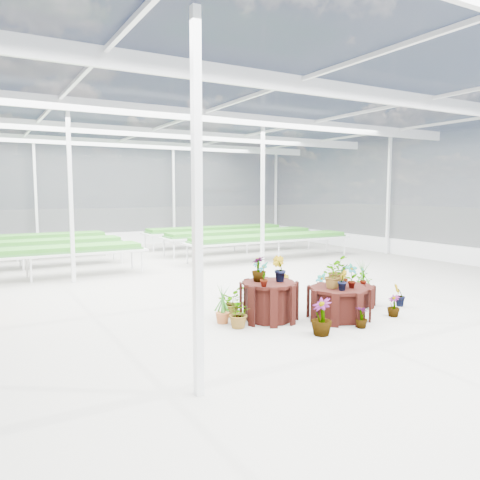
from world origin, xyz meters
TOP-DOWN VIEW (x-y plane):
  - ground_plane at (0.00, 0.00)m, footprint 24.00×24.00m
  - greenhouse_shell at (0.00, 0.00)m, footprint 18.00×24.00m
  - steel_frame at (0.00, 0.00)m, footprint 18.00×24.00m
  - nursery_benches at (0.00, 7.20)m, footprint 16.00×7.00m
  - plinth_tall at (-0.47, -1.68)m, footprint 1.40×1.40m
  - plinth_mid at (0.73, -2.28)m, footprint 1.22×1.22m
  - plinth_low at (1.73, -1.58)m, footprint 1.17×1.17m
  - nursery_plants at (0.37, -1.60)m, footprint 4.58×2.60m

SIDE VIEW (x-z plane):
  - ground_plane at x=0.00m, z-range 0.00..0.00m
  - plinth_low at x=1.73m, z-range 0.00..0.43m
  - plinth_mid at x=0.73m, z-range 0.00..0.62m
  - plinth_tall at x=-0.47m, z-range 0.00..0.74m
  - nursery_benches at x=0.00m, z-range 0.00..0.84m
  - nursery_plants at x=0.37m, z-range -0.13..1.10m
  - greenhouse_shell at x=0.00m, z-range 0.00..4.50m
  - steel_frame at x=0.00m, z-range 0.00..4.50m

